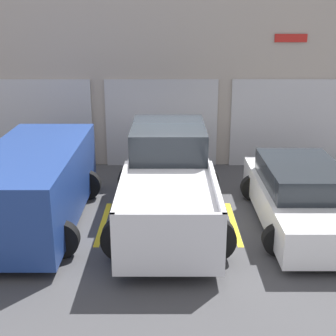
# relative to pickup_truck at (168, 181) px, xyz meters

# --- Properties ---
(ground_plane) EXTENTS (28.00, 28.00, 0.00)m
(ground_plane) POSITION_rel_pickup_truck_xyz_m (0.00, 0.85, -0.87)
(ground_plane) COLOR #3D3D3F
(shophouse_building) EXTENTS (12.32, 0.68, 4.80)m
(shophouse_building) POSITION_rel_pickup_truck_xyz_m (-0.01, 4.14, 1.47)
(shophouse_building) COLOR #9E9389
(shophouse_building) RESTS_ON ground
(pickup_truck) EXTENTS (2.48, 5.08, 1.86)m
(pickup_truck) POSITION_rel_pickup_truck_xyz_m (0.00, 0.00, 0.00)
(pickup_truck) COLOR silver
(pickup_truck) RESTS_ON ground
(sedan_white) EXTENTS (2.14, 4.41, 1.32)m
(sedan_white) POSITION_rel_pickup_truck_xyz_m (2.83, -0.27, -0.25)
(sedan_white) COLOR white
(sedan_white) RESTS_ON ground
(sedan_side) EXTENTS (2.37, 4.66, 1.67)m
(sedan_side) POSITION_rel_pickup_truck_xyz_m (-2.83, -0.29, 0.04)
(sedan_side) COLOR navy
(sedan_side) RESTS_ON ground
(parking_stripe_left) EXTENTS (0.12, 2.20, 0.01)m
(parking_stripe_left) POSITION_rel_pickup_truck_xyz_m (-1.42, -0.30, -0.87)
(parking_stripe_left) COLOR gold
(parking_stripe_left) RESTS_ON ground
(parking_stripe_centre) EXTENTS (0.12, 2.20, 0.01)m
(parking_stripe_centre) POSITION_rel_pickup_truck_xyz_m (1.42, -0.30, -0.87)
(parking_stripe_centre) COLOR gold
(parking_stripe_centre) RESTS_ON ground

